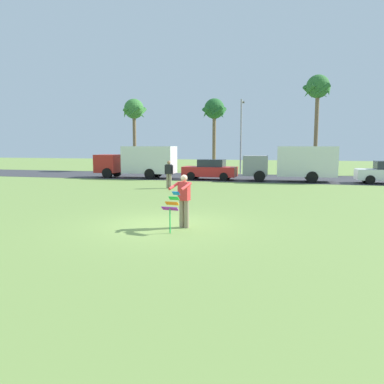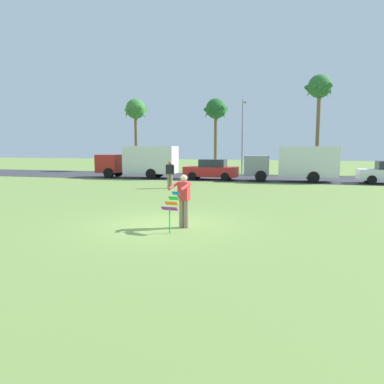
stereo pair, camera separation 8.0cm
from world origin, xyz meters
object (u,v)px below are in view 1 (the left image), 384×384
kite_held (172,205)px  streetlight_pole (241,132)px  parked_truck_red_cab (140,161)px  parked_car_red (210,170)px  palm_tree_centre_far (318,91)px  palm_tree_left_near (134,112)px  person_walker_near (169,173)px  palm_tree_right_near (214,112)px  parked_truck_grey_van (295,163)px  person_kite_flyer (184,199)px

kite_held → streetlight_pole: 25.29m
parked_truck_red_cab → parked_car_red: 5.98m
kite_held → streetlight_pole: streetlight_pole is taller
palm_tree_centre_far → palm_tree_left_near: bearing=177.3°
parked_truck_red_cab → person_walker_near: parked_truck_red_cab is taller
palm_tree_right_near → palm_tree_centre_far: bearing=-12.2°
parked_truck_red_cab → palm_tree_right_near: (4.20, 10.07, 4.80)m
parked_truck_grey_van → palm_tree_left_near: (-16.63, 8.77, 4.87)m
streetlight_pole → kite_held: bearing=-87.3°
kite_held → streetlight_pole: size_ratio=0.18×
palm_tree_right_near → streetlight_pole: size_ratio=1.08×
parked_truck_red_cab → palm_tree_left_near: bearing=115.9°
kite_held → parked_car_red: size_ratio=0.29×
kite_held → person_walker_near: person_walker_near is taller
palm_tree_centre_far → streetlight_pole: (-6.82, -0.89, -3.63)m
person_walker_near → parked_truck_grey_van: bearing=40.8°
person_kite_flyer → streetlight_pole: streetlight_pole is taller
parked_truck_grey_van → streetlight_pole: size_ratio=0.97×
parked_truck_grey_van → person_walker_near: size_ratio=3.91×
parked_car_red → parked_truck_red_cab: bearing=180.0°
palm_tree_left_near → palm_tree_centre_far: palm_tree_centre_far is taller
palm_tree_left_near → palm_tree_right_near: size_ratio=1.01×
streetlight_pole → parked_truck_grey_van: bearing=-54.9°
palm_tree_centre_far → parked_car_red: bearing=-136.4°
person_kite_flyer → palm_tree_centre_far: 26.70m
palm_tree_left_near → person_walker_near: size_ratio=4.41×
palm_tree_left_near → palm_tree_centre_far: bearing=-2.7°
parked_truck_grey_van → person_kite_flyer: bearing=-101.7°
parked_truck_red_cab → palm_tree_left_near: palm_tree_left_near is taller
parked_truck_red_cab → streetlight_pole: size_ratio=0.96×
kite_held → parked_truck_grey_van: 18.46m
parked_truck_grey_van → palm_tree_centre_far: 10.23m
palm_tree_left_near → person_walker_near: bearing=-59.7°
streetlight_pole → person_walker_near: size_ratio=4.05×
kite_held → palm_tree_right_near: 28.98m
parked_truck_red_cab → person_walker_near: (4.71, -6.62, -0.48)m
parked_car_red → parked_truck_grey_van: bearing=0.0°
parked_truck_red_cab → parked_car_red: (5.94, -0.00, -0.64)m
streetlight_pole → parked_truck_red_cab: bearing=-136.7°
parked_car_red → palm_tree_right_near: (-1.74, 10.07, 5.44)m
person_kite_flyer → kite_held: person_kite_flyer is taller
person_kite_flyer → person_walker_near: same height
kite_held → parked_truck_red_cab: size_ratio=0.18×
palm_tree_centre_far → person_walker_near: bearing=-123.3°
parked_car_red → kite_held: bearing=-81.6°
streetlight_pole → palm_tree_left_near: bearing=171.5°
palm_tree_right_near → palm_tree_centre_far: (10.06, -2.17, 1.41)m
kite_held → parked_car_red: 18.26m
kite_held → parked_truck_grey_van: bearing=78.2°
parked_car_red → person_walker_near: bearing=-100.5°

